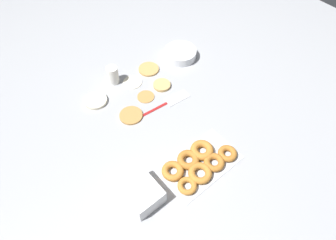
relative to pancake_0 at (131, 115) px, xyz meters
The scene contains 12 objects.
ground_plane 0.14m from the pancake_0, 12.63° to the right, with size 3.00×3.00×0.00m, color #9EA0A5.
pancake_0 is the anchor object (origin of this frame).
pancake_1 0.34m from the pancake_0, 37.37° to the left, with size 0.11×0.11×0.01m, color tan.
pancake_2 0.21m from the pancake_0, 113.47° to the left, with size 0.12×0.12×0.02m, color beige.
pancake_3 0.25m from the pancake_0, 13.77° to the left, with size 0.09×0.09×0.02m, color tan.
pancake_4 0.23m from the pancake_0, 52.55° to the left, with size 0.10×0.10×0.01m, color silver.
pancake_5 0.14m from the pancake_0, 22.42° to the left, with size 0.09×0.09×0.01m, color #B27F42.
donut_tray 0.42m from the pancake_0, 81.01° to the right, with size 0.35×0.20×0.04m.
batter_bowl 0.51m from the pancake_0, 20.01° to the left, with size 0.18×0.18×0.05m.
container_stack 0.43m from the pancake_0, 119.52° to the right, with size 0.13×0.16×0.08m.
paper_cup 0.27m from the pancake_0, 74.93° to the left, with size 0.06×0.06×0.10m.
spatula 0.23m from the pancake_0, 13.42° to the right, with size 0.28×0.07×0.01m.
Camera 1 is at (-0.58, -0.79, 1.16)m, focal length 32.00 mm.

